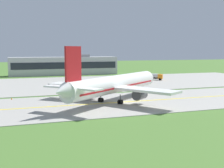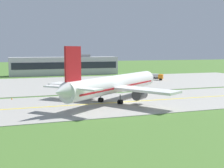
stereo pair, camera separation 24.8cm
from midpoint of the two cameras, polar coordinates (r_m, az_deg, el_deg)
name	(u,v)px [view 2 (the right image)]	position (r m, az deg, el deg)	size (l,w,h in m)	color
ground_plane	(123,102)	(68.99, 2.29, -3.53)	(500.00, 500.00, 0.00)	#47702D
taxiway_strip	(123,102)	(68.98, 2.29, -3.49)	(240.00, 28.00, 0.10)	#9E9B93
apron_pad	(107,82)	(111.46, -0.96, 0.35)	(140.00, 52.00, 0.10)	#9E9B93
taxiway_centreline	(123,102)	(68.97, 2.29, -3.44)	(220.00, 0.60, 0.01)	yellow
airplane_lead	(114,85)	(68.40, 0.45, -0.11)	(33.28, 29.33, 12.70)	white
service_truck_baggage	(138,80)	(106.90, 5.05, 0.86)	(5.12, 6.09, 2.60)	yellow
service_truck_catering	(155,76)	(120.47, 8.34, 1.45)	(5.97, 5.34, 2.65)	orange
terminal_building	(65,66)	(146.20, -8.90, 3.42)	(51.37, 8.81, 9.82)	#B2B2B7
traffic_cone_near_edge	(12,99)	(76.15, -18.45, -2.68)	(0.44, 0.44, 0.60)	orange
traffic_cone_far_edge	(99,94)	(80.67, -2.44, -1.85)	(0.44, 0.44, 0.60)	orange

